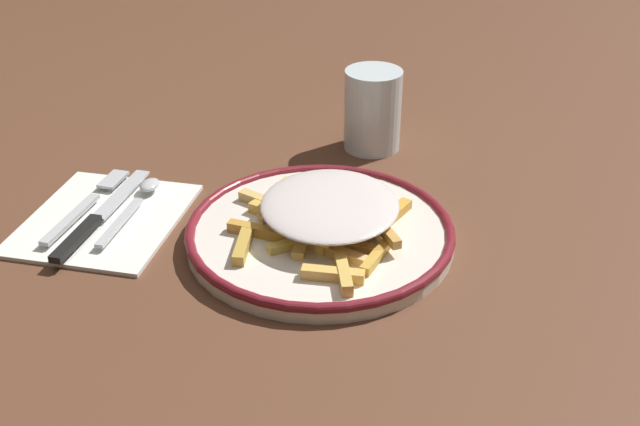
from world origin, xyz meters
The scene contains 8 objects.
ground_plane centered at (0.00, 0.00, 0.00)m, with size 2.60×2.60×0.00m, color brown.
plate centered at (0.00, 0.00, 0.01)m, with size 0.30×0.30×0.02m.
fries_heap centered at (0.01, 0.00, 0.04)m, with size 0.20×0.22×0.04m.
napkin centered at (-0.25, -0.01, 0.00)m, with size 0.17×0.20×0.01m, color white.
fork centered at (-0.28, 0.00, 0.01)m, with size 0.03×0.18×0.01m.
knife centered at (-0.25, -0.03, 0.01)m, with size 0.02×0.21×0.01m.
spoon centered at (-0.22, 0.02, 0.01)m, with size 0.02×0.15×0.01m.
water_glass centered at (0.02, 0.25, 0.05)m, with size 0.08×0.08×0.11m, color silver.
Camera 1 is at (0.16, -0.70, 0.46)m, focal length 43.26 mm.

